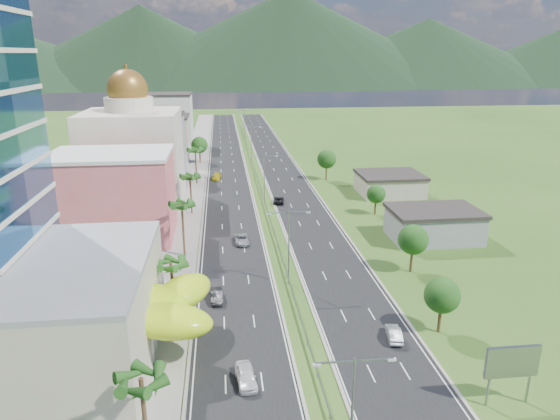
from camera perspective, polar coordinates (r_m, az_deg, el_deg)
name	(u,v)px	position (r m, az deg, el deg)	size (l,w,h in m)	color
ground	(299,319)	(63.88, 2.21, -12.30)	(500.00, 500.00, 0.00)	#2D5119
road_left	(227,166)	(148.18, -6.06, 5.01)	(11.00, 260.00, 0.04)	black
road_right	(278,165)	(149.08, -0.26, 5.18)	(11.00, 260.00, 0.04)	black
sidewalk_left	(195,167)	(148.39, -9.74, 4.89)	(7.00, 260.00, 0.12)	gray
median_guardrail	(257,178)	(130.80, -2.64, 3.69)	(0.10, 216.06, 0.76)	gray
streetlight_median_a	(352,408)	(39.82, 8.27, -21.52)	(6.04, 0.25, 11.00)	gray
streetlight_median_b	(289,240)	(69.95, 1.01, -3.43)	(6.04, 0.25, 11.00)	gray
streetlight_median_c	(264,174)	(108.05, -1.83, 4.10)	(6.04, 0.25, 11.00)	gray
streetlight_median_d	(251,140)	(152.08, -3.32, 7.98)	(6.04, 0.25, 11.00)	gray
streetlight_median_e	(244,121)	(196.55, -4.14, 10.11)	(6.04, 0.25, 11.00)	gray
mall_podium	(3,319)	(59.98, -29.13, -10.83)	(30.00, 24.00, 11.00)	#AFA690
lime_canopy	(126,307)	(58.41, -17.21, -10.59)	(18.00, 15.00, 7.40)	#B5DD15
pink_shophouse	(114,198)	(92.07, -18.46, 1.30)	(20.00, 15.00, 15.00)	#D75A58
domed_building	(133,152)	(113.25, -16.43, 6.40)	(20.00, 20.00, 28.70)	beige
midrise_grey	(153,147)	(138.02, -14.27, 7.03)	(16.00, 15.00, 16.00)	gray
midrise_beige	(163,139)	(159.80, -13.28, 7.92)	(16.00, 15.00, 13.00)	#AFA690
midrise_white	(169,121)	(182.09, -12.57, 9.88)	(16.00, 15.00, 18.00)	silver
billboard	(512,363)	(52.56, 25.00, -15.61)	(5.20, 0.35, 6.20)	gray
shed_near	(434,226)	(92.58, 17.15, -1.73)	(15.00, 10.00, 5.00)	gray
shed_far	(389,185)	(120.11, 12.40, 2.82)	(14.00, 12.00, 4.40)	#AFA690
palm_tree_a	(141,384)	(40.94, -15.57, -18.58)	(3.60, 3.60, 9.10)	#47301C
palm_tree_b	(171,266)	(62.22, -12.35, -6.29)	(3.60, 3.60, 8.10)	#47301C
palm_tree_c	(182,207)	(80.45, -11.15, 0.36)	(3.60, 3.60, 9.60)	#47301C
palm_tree_d	(190,178)	(102.85, -10.24, 3.59)	(3.60, 3.60, 8.60)	#47301C
palm_tree_e	(195,152)	(127.10, -9.66, 6.60)	(3.60, 3.60, 9.40)	#47301C
leafy_tree_lfar	(199,145)	(152.16, -9.19, 7.34)	(4.90, 4.90, 8.05)	#47301C
leafy_tree_ra	(442,296)	(61.79, 18.03, -9.29)	(4.20, 4.20, 6.90)	#47301C
leafy_tree_rb	(413,240)	(77.04, 14.97, -3.29)	(4.55, 4.55, 7.47)	#47301C
leafy_tree_rc	(376,194)	(103.33, 10.92, 1.80)	(3.85, 3.85, 6.33)	#47301C
leafy_tree_rd	(327,159)	(130.26, 5.35, 5.81)	(4.90, 4.90, 8.05)	#47301C
mountain_ridge	(289,87)	(510.42, 1.08, 13.88)	(860.00, 140.00, 90.00)	black
car_white_near_left	(246,376)	(52.72, -3.91, -18.41)	(1.86, 4.63, 1.58)	white
car_dark_left	(217,296)	(68.18, -7.26, -9.68)	(1.50, 4.31, 1.42)	black
car_silver_mid_left	(242,239)	(87.32, -4.41, -3.36)	(2.31, 5.02, 1.39)	#95969C
car_yellow_far_left	(217,177)	(132.50, -7.25, 3.82)	(2.08, 5.12, 1.49)	gold
car_silver_right	(394,333)	(60.89, 12.88, -13.58)	(1.48, 4.24, 1.40)	#A3A5AA
car_dark_far_right	(279,200)	(110.41, -0.17, 1.16)	(2.22, 4.83, 1.34)	black
motorcycle	(211,292)	(69.64, -7.92, -9.26)	(0.51, 1.68, 1.07)	black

